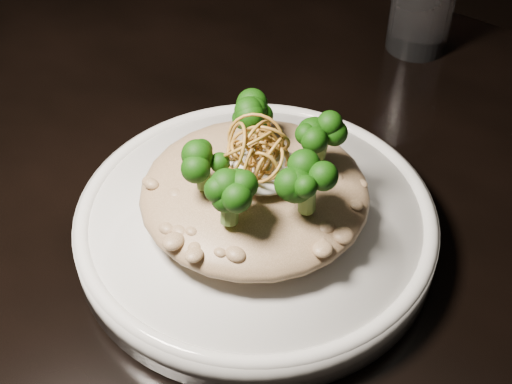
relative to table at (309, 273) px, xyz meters
The scene contains 6 objects.
table is the anchor object (origin of this frame).
plate 0.11m from the table, 113.39° to the right, with size 0.30×0.30×0.03m, color silver.
risotto 0.15m from the table, 116.52° to the right, with size 0.19×0.19×0.04m, color brown.
broccoli 0.19m from the table, 107.89° to the right, with size 0.12×0.12×0.05m, color black, non-canonical shape.
cheese 0.17m from the table, 109.16° to the right, with size 0.06×0.06×0.02m, color white.
shallots 0.20m from the table, 108.52° to the right, with size 0.05×0.05×0.03m, color brown, non-canonical shape.
Camera 1 is at (0.22, -0.39, 1.20)m, focal length 50.00 mm.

